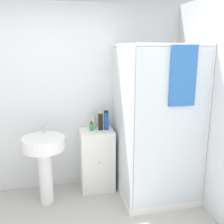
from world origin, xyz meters
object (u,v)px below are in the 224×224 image
object	(u,v)px
soap_dispenser	(92,127)
shampoo_bottle_tall_black	(101,121)
sink	(44,155)
lotion_bottle_white	(94,122)
shampoo_bottle_blue	(106,120)

from	to	relation	value
soap_dispenser	shampoo_bottle_tall_black	xyz separation A→B (m)	(0.12, 0.01, 0.07)
sink	soap_dispenser	world-z (taller)	sink
shampoo_bottle_tall_black	lotion_bottle_white	distance (m)	0.13
lotion_bottle_white	sink	bearing A→B (deg)	-154.22
sink	soap_dispenser	bearing A→B (deg)	19.82
shampoo_bottle_tall_black	lotion_bottle_white	bearing A→B (deg)	131.40
soap_dispenser	shampoo_bottle_blue	distance (m)	0.21
lotion_bottle_white	shampoo_bottle_tall_black	bearing A→B (deg)	-48.60
soap_dispenser	shampoo_bottle_tall_black	size ratio (longest dim) A/B	0.51
soap_dispenser	shampoo_bottle_blue	bearing A→B (deg)	-1.48
shampoo_bottle_tall_black	lotion_bottle_white	world-z (taller)	shampoo_bottle_tall_black
sink	soap_dispenser	distance (m)	0.71
sink	lotion_bottle_white	xyz separation A→B (m)	(0.67, 0.32, 0.28)
soap_dispenser	shampoo_bottle_tall_black	bearing A→B (deg)	3.09
sink	soap_dispenser	xyz separation A→B (m)	(0.62, 0.22, 0.25)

